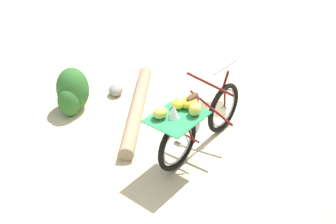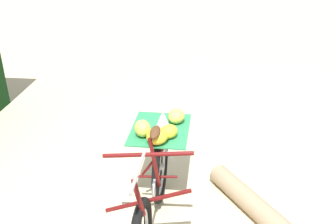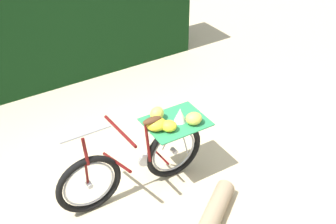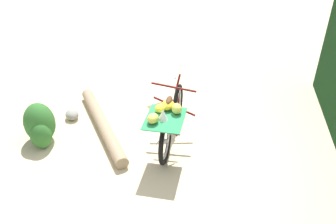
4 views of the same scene
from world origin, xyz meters
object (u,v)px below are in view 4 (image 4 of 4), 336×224
Objects in this scene: path_stone at (72,115)px; shrub_cluster at (40,125)px; bicycle at (170,119)px; fallen_log at (102,124)px.

shrub_cluster is at bearing 122.23° from path_stone.
bicycle is 0.66× the size of fallen_log.
path_stone is at bearing 78.42° from bicycle.
bicycle is at bearing -143.40° from path_stone.
path_stone is (1.54, 1.15, -0.40)m from bicycle.
bicycle is 1.97m from path_stone.
shrub_cluster reaches higher than fallen_log.
shrub_cluster is at bearing 98.50° from bicycle.
bicycle reaches higher than shrub_cluster.
bicycle is 2.14× the size of shrub_cluster.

